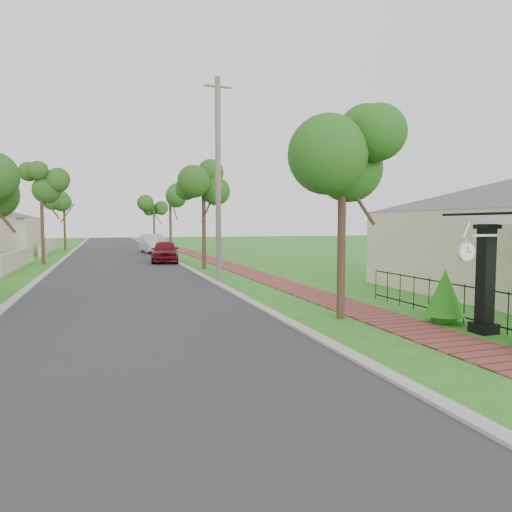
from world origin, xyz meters
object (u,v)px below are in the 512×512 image
station_clock (467,250)px  porch_post (485,285)px  parked_car_white (153,244)px  parked_car_red (165,251)px  utility_pole (218,180)px  near_tree (343,152)px

station_clock → porch_post: bearing=21.5°
parked_car_white → parked_car_red: bearing=-96.2°
porch_post → utility_pole: utility_pole is taller
parked_car_white → near_tree: near_tree is taller
parked_car_red → near_tree: size_ratio=0.77×
utility_pole → station_clock: size_ratio=8.26×
porch_post → near_tree: bearing=133.2°
utility_pole → parked_car_white: bearing=92.1°
parked_car_red → near_tree: 20.00m
porch_post → station_clock: (-0.86, -0.34, 0.83)m
utility_pole → station_clock: (2.79, -11.34, -2.47)m
near_tree → utility_pole: (-1.30, 8.50, 0.02)m
parked_car_white → station_clock: bearing=-88.8°
porch_post → utility_pole: (-3.65, 11.00, 3.30)m
parked_car_white → utility_pole: bearing=-93.0°
parked_car_red → utility_pole: 11.67m
porch_post → parked_car_white: bearing=97.8°
porch_post → near_tree: near_tree is taller
parked_car_white → utility_pole: (0.76, -21.22, 3.62)m
parked_car_red → station_clock: (3.76, -22.36, 1.23)m
parked_car_white → near_tree: 30.01m
porch_post → station_clock: bearing=-158.5°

